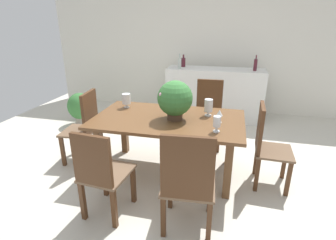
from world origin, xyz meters
name	(u,v)px	position (x,y,z in m)	size (l,w,h in m)	color
ground_plane	(170,166)	(0.00, 0.00, 0.00)	(7.04, 7.04, 0.00)	beige
back_wall	(199,48)	(0.00, 2.60, 1.30)	(6.40, 0.10, 2.60)	silver
dining_table	(168,126)	(0.00, -0.12, 0.64)	(1.79, 1.05, 0.73)	brown
chair_far_right	(209,110)	(0.40, 0.86, 0.54)	(0.45, 0.49, 1.00)	#4C2D19
chair_foot_end	(266,143)	(1.15, -0.12, 0.53)	(0.42, 0.46, 0.97)	#4C2D19
chair_near_left	(101,172)	(-0.41, -1.10, 0.51)	(0.46, 0.51, 0.94)	#4C2D19
chair_near_right	(188,181)	(0.41, -1.11, 0.55)	(0.51, 0.51, 1.02)	#4C2D19
chair_head_end	(85,124)	(-1.15, -0.11, 0.54)	(0.45, 0.48, 0.98)	#4C2D19
flower_centerpiece	(175,99)	(0.09, -0.14, 0.98)	(0.41, 0.41, 0.46)	#4C3828
crystal_vase_left	(209,106)	(0.46, 0.07, 0.86)	(0.10, 0.10, 0.21)	silver
crystal_vase_center_near	(126,99)	(-0.64, 0.14, 0.85)	(0.11, 0.11, 0.19)	silver
crystal_vase_right	(217,122)	(0.59, -0.41, 0.84)	(0.08, 0.08, 0.18)	silver
wine_glass	(219,113)	(0.60, -0.13, 0.85)	(0.08, 0.08, 0.15)	silver
kitchen_counter	(214,94)	(0.40, 2.04, 0.49)	(1.83, 0.56, 0.98)	silver
wine_bottle_dark	(183,62)	(-0.24, 2.13, 1.07)	(0.08, 0.08, 0.23)	#511E28
wine_bottle_tall	(255,65)	(1.10, 1.98, 1.09)	(0.06, 0.06, 0.28)	#511E28
wine_bottle_green	(180,63)	(-0.27, 1.88, 1.08)	(0.06, 0.06, 0.28)	#B2BFB7
potted_plant_floor	(80,107)	(-1.98, 1.10, 0.33)	(0.45, 0.45, 0.60)	#9E9384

